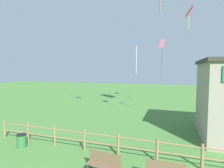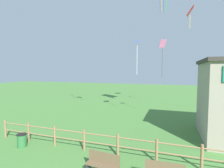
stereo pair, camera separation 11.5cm
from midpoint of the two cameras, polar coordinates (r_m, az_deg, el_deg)
wooden_fence at (r=10.38m, az=-4.03°, el=-18.16°), size 14.56×0.14×1.23m
park_bench_near_fence at (r=8.56m, az=-3.17°, el=-24.52°), size 1.59×0.55×1.01m
trash_bin at (r=12.53m, az=-27.68°, el=-16.06°), size 0.59×0.59×0.80m
kite_pink_diamond at (r=17.43m, az=15.77°, el=10.04°), size 0.71×0.66×3.60m
kite_red_diamond at (r=21.54m, az=23.74°, el=20.50°), size 0.76×0.92×2.34m
kite_blue_delta at (r=18.13m, az=7.83°, el=13.27°), size 1.43×1.43×3.51m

